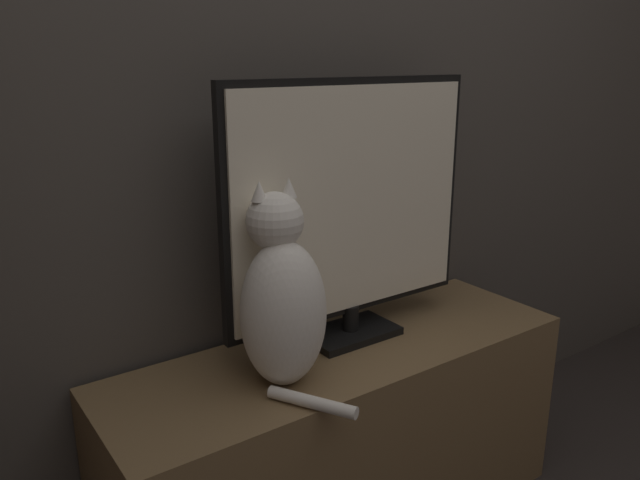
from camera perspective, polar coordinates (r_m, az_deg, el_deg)
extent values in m
cube|color=#47423D|center=(1.67, -2.94, 17.69)|extent=(4.80, 0.05, 2.60)
cube|color=brown|center=(1.77, 2.11, -17.71)|extent=(1.27, 0.41, 0.53)
cube|color=black|center=(1.71, 2.78, -8.45)|extent=(0.25, 0.15, 0.02)
cylinder|color=black|center=(1.69, 2.81, -7.08)|extent=(0.04, 0.04, 0.07)
cube|color=black|center=(1.59, 2.79, 3.66)|extent=(0.74, 0.02, 0.61)
cube|color=silver|center=(1.58, 3.10, 3.57)|extent=(0.70, 0.01, 0.57)
ellipsoid|color=silver|center=(1.41, -3.35, -6.75)|extent=(0.22, 0.20, 0.34)
ellipsoid|color=olive|center=(1.47, -4.48, -6.50)|extent=(0.11, 0.07, 0.19)
sphere|color=silver|center=(1.38, -4.15, 1.75)|extent=(0.14, 0.14, 0.13)
cone|color=silver|center=(1.34, -5.59, 4.49)|extent=(0.04, 0.04, 0.05)
cone|color=silver|center=(1.37, -2.87, 4.82)|extent=(0.04, 0.04, 0.05)
cylinder|color=silver|center=(1.38, -0.73, -14.61)|extent=(0.12, 0.19, 0.03)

